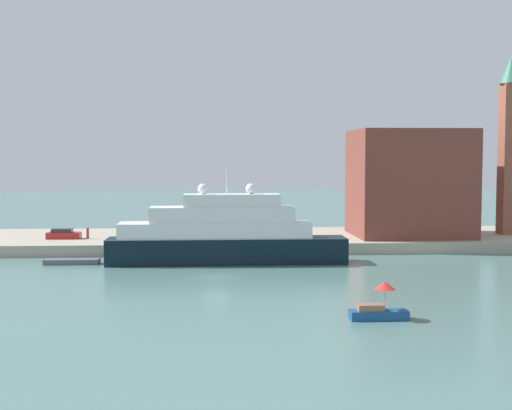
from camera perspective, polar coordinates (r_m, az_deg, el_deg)
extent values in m
plane|color=slate|center=(73.55, -3.25, -5.91)|extent=(400.00, 400.00, 0.00)
cube|color=#ADA38E|center=(99.90, -3.37, -2.89)|extent=(110.00, 21.45, 1.49)
cube|color=black|center=(83.04, -2.37, -3.73)|extent=(28.20, 4.71, 3.04)
cube|color=white|center=(82.73, -3.35, -2.06)|extent=(22.56, 4.33, 1.84)
cube|color=white|center=(82.57, -2.77, -0.78)|extent=(16.92, 3.96, 1.86)
cube|color=white|center=(82.48, -1.99, 0.38)|extent=(11.28, 3.58, 1.48)
cylinder|color=silver|center=(82.35, -2.38, 2.04)|extent=(0.16, 0.16, 3.30)
sphere|color=white|center=(82.50, -0.42, 1.33)|extent=(1.24, 1.24, 1.24)
sphere|color=white|center=(82.38, -4.34, 1.32)|extent=(1.24, 1.24, 1.24)
cube|color=navy|center=(55.47, 9.97, -8.81)|extent=(4.48, 1.45, 0.72)
cube|color=#8C6647|center=(55.19, 9.29, -8.22)|extent=(1.97, 1.16, 0.49)
cylinder|color=#B2B2B2|center=(55.33, 10.44, -7.60)|extent=(0.06, 0.06, 1.64)
cone|color=red|center=(55.12, 10.45, -6.47)|extent=(1.68, 1.68, 0.59)
cube|color=#595966|center=(85.25, -14.76, -4.48)|extent=(6.39, 1.80, 0.61)
cube|color=brown|center=(101.24, 12.37, 1.77)|extent=(15.71, 13.68, 14.91)
cube|color=#93513D|center=(106.85, 19.95, 3.51)|extent=(2.58, 2.58, 21.55)
cone|color=#387A5B|center=(107.59, 20.11, 10.34)|extent=(3.36, 3.36, 4.04)
cube|color=#B21E1E|center=(98.77, -15.38, -2.41)|extent=(4.52, 1.84, 0.88)
cube|color=#262D33|center=(98.74, -15.52, -2.01)|extent=(2.71, 1.66, 0.52)
cylinder|color=maroon|center=(97.85, -13.55, -2.27)|extent=(0.36, 0.36, 1.46)
sphere|color=tan|center=(97.77, -13.56, -1.77)|extent=(0.24, 0.24, 0.24)
cylinder|color=black|center=(90.31, -2.29, -2.93)|extent=(0.44, 0.44, 0.62)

